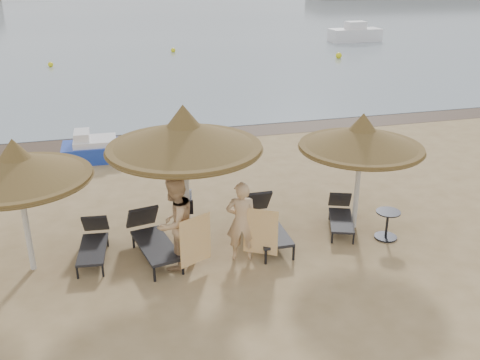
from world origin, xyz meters
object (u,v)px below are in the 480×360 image
object	(u,v)px
palapa_right	(362,138)
lounger_near_right	(264,221)
lounger_far_left	(94,242)
person_left	(175,216)
palapa_left	(16,167)
person_right	(241,215)
pedal_boat	(95,149)
palapa_center	(184,136)
lounger_far_right	(341,214)
lounger_near_left	(152,237)
side_table	(387,225)

from	to	relation	value
palapa_right	lounger_near_right	distance (m)	2.93
lounger_far_left	lounger_near_right	distance (m)	3.85
person_left	palapa_left	bearing A→B (deg)	-54.12
palapa_left	palapa_right	xyz separation A→B (m)	(7.37, 0.00, -0.02)
palapa_left	person_left	world-z (taller)	palapa_left
lounger_far_left	palapa_right	bearing A→B (deg)	4.06
palapa_right	person_left	bearing A→B (deg)	-171.64
lounger_near_right	person_right	world-z (taller)	person_right
palapa_left	pedal_boat	distance (m)	6.94
palapa_center	person_left	distance (m)	1.68
lounger_far_right	person_left	size ratio (longest dim) A/B	0.72
palapa_left	person_right	xyz separation A→B (m)	(4.35, -0.71, -1.25)
lounger_far_left	person_left	world-z (taller)	person_left
palapa_center	lounger_near_left	world-z (taller)	palapa_center
palapa_right	lounger_far_left	size ratio (longest dim) A/B	1.66
lounger_far_left	pedal_boat	xyz separation A→B (m)	(0.11, 6.29, 0.02)
lounger_far_left	pedal_boat	bearing A→B (deg)	95.23
lounger_far_left	lounger_near_left	world-z (taller)	lounger_near_left
lounger_near_right	lounger_far_right	xyz separation A→B (m)	(1.96, 0.06, -0.10)
palapa_center	pedal_boat	bearing A→B (deg)	106.81
palapa_right	lounger_near_right	xyz separation A→B (m)	(-2.27, 0.05, -1.85)
lounger_far_left	lounger_far_right	size ratio (longest dim) A/B	1.03
lounger_near_right	side_table	xyz separation A→B (m)	(2.75, -0.74, -0.10)
palapa_left	lounger_near_right	xyz separation A→B (m)	(5.10, 0.05, -1.87)
pedal_boat	lounger_far_right	bearing A→B (deg)	-46.75
palapa_center	person_left	size ratio (longest dim) A/B	1.42
lounger_near_left	lounger_near_right	world-z (taller)	lounger_near_right
lounger_far_left	person_right	distance (m)	3.31
person_left	side_table	bearing A→B (deg)	137.80
lounger_far_right	side_table	size ratio (longest dim) A/B	2.48
side_table	pedal_boat	bearing A→B (deg)	131.91
palapa_left	palapa_center	distance (m)	3.34
lounger_near_left	side_table	bearing A→B (deg)	-18.47
palapa_right	lounger_far_left	xyz separation A→B (m)	(-6.11, 0.23, -1.94)
palapa_right	side_table	size ratio (longest dim) A/B	4.25
person_right	pedal_boat	distance (m)	7.86
person_right	lounger_far_left	bearing A→B (deg)	-2.23
lounger_near_right	side_table	distance (m)	2.85
palapa_left	lounger_near_left	distance (m)	3.13
palapa_center	lounger_far_left	size ratio (longest dim) A/B	1.91
lounger_near_left	person_right	bearing A→B (deg)	-32.05
palapa_center	lounger_near_right	size ratio (longest dim) A/B	1.58
palapa_center	palapa_right	distance (m)	4.07
lounger_near_left	person_left	distance (m)	1.09
lounger_near_left	pedal_boat	bearing A→B (deg)	88.53
person_right	pedal_boat	bearing A→B (deg)	-52.82
palapa_center	person_right	xyz separation A→B (m)	(1.03, -0.80, -1.58)
pedal_boat	person_left	bearing A→B (deg)	-75.94
lounger_near_left	side_table	distance (m)	5.39
palapa_center	side_table	bearing A→B (deg)	-9.74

